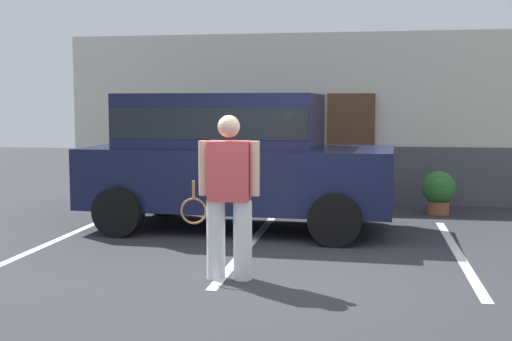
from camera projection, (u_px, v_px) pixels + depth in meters
name	position (u px, v px, depth m)	size (l,w,h in m)	color
ground_plane	(266.00, 275.00, 7.38)	(40.00, 40.00, 0.00)	#2D2D33
parking_stripe_0	(60.00, 239.00, 9.38)	(0.12, 4.40, 0.01)	silver
parking_stripe_1	(249.00, 245.00, 8.93)	(0.12, 4.40, 0.01)	silver
parking_stripe_2	(458.00, 253.00, 8.48)	(0.12, 4.40, 0.01)	silver
house_frontage	(311.00, 123.00, 12.90)	(9.66, 0.40, 3.25)	beige
parked_suv	(232.00, 154.00, 10.06)	(4.68, 2.33, 2.05)	#141938
tennis_player_man	(229.00, 195.00, 7.14)	(0.92, 0.30, 1.78)	white
potted_plant_by_porch	(439.00, 190.00, 11.45)	(0.57, 0.57, 0.75)	#9E5638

